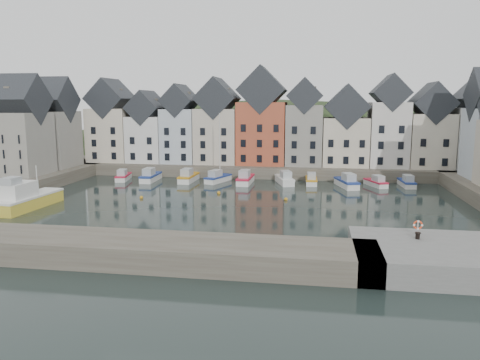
% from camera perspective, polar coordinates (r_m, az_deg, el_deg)
% --- Properties ---
extents(ground, '(260.00, 260.00, 0.00)m').
position_cam_1_polar(ground, '(60.17, -0.41, -3.28)').
color(ground, black).
rests_on(ground, ground).
extents(far_quay, '(90.00, 16.00, 2.00)m').
position_cam_1_polar(far_quay, '(89.26, 2.78, 1.54)').
color(far_quay, '#4B4439').
rests_on(far_quay, ground).
extents(near_quay, '(18.00, 10.00, 2.00)m').
position_cam_1_polar(near_quay, '(41.66, 26.12, -8.66)').
color(near_quay, '#60605E').
rests_on(near_quay, ground).
extents(near_wall, '(50.00, 6.00, 2.00)m').
position_cam_1_polar(near_wall, '(42.73, -19.00, -7.75)').
color(near_wall, '#4B4439').
rests_on(near_wall, ground).
extents(hillside, '(153.60, 70.40, 64.00)m').
position_cam_1_polar(hillside, '(118.48, 4.12, -5.86)').
color(hillside, '#222D16').
rests_on(hillside, ground).
extents(far_terrace, '(72.37, 8.16, 17.78)m').
position_cam_1_polar(far_terrace, '(86.24, 4.81, 6.50)').
color(far_terrace, beige).
rests_on(far_terrace, far_quay).
extents(left_terrace, '(7.65, 17.00, 15.69)m').
position_cam_1_polar(left_terrace, '(84.88, -23.62, 5.70)').
color(left_terrace, gray).
rests_on(left_terrace, left_quay).
extents(mooring_buoys, '(20.50, 5.50, 0.50)m').
position_cam_1_polar(mooring_buoys, '(66.00, -3.07, -2.03)').
color(mooring_buoys, '#C38417').
rests_on(mooring_buoys, ground).
extents(boat_a, '(2.74, 5.90, 2.18)m').
position_cam_1_polar(boat_a, '(82.95, -14.05, 0.42)').
color(boat_a, silver).
rests_on(boat_a, ground).
extents(boat_b, '(2.31, 6.74, 2.56)m').
position_cam_1_polar(boat_b, '(81.05, -10.87, 0.40)').
color(boat_b, silver).
rests_on(boat_b, ground).
extents(boat_c, '(2.21, 6.72, 2.56)m').
position_cam_1_polar(boat_c, '(79.50, -6.32, 0.34)').
color(boat_c, silver).
rests_on(boat_c, ground).
extents(boat_d, '(3.85, 6.41, 11.72)m').
position_cam_1_polar(boat_d, '(78.55, -2.75, 0.28)').
color(boat_d, silver).
rests_on(boat_d, ground).
extents(boat_e, '(2.23, 6.83, 2.61)m').
position_cam_1_polar(boat_e, '(77.06, 0.65, 0.12)').
color(boat_e, silver).
rests_on(boat_e, ground).
extents(boat_f, '(3.76, 6.77, 2.48)m').
position_cam_1_polar(boat_f, '(77.18, 5.47, 0.07)').
color(boat_f, silver).
rests_on(boat_f, ground).
extents(boat_g, '(1.99, 5.79, 2.20)m').
position_cam_1_polar(boat_g, '(77.50, 8.68, -0.02)').
color(boat_g, silver).
rests_on(boat_g, ground).
extents(boat_h, '(3.82, 7.03, 2.58)m').
position_cam_1_polar(boat_h, '(75.70, 12.90, -0.29)').
color(boat_h, silver).
rests_on(boat_h, ground).
extents(boat_i, '(3.50, 5.61, 2.06)m').
position_cam_1_polar(boat_i, '(77.71, 16.26, -0.30)').
color(boat_i, silver).
rests_on(boat_i, ground).
extents(boat_j, '(2.15, 5.75, 2.17)m').
position_cam_1_polar(boat_j, '(78.97, 19.67, -0.30)').
color(boat_j, silver).
rests_on(boat_j, ground).
extents(large_vessel, '(3.49, 10.72, 5.50)m').
position_cam_1_polar(large_vessel, '(64.47, -24.56, -2.12)').
color(large_vessel, gold).
rests_on(large_vessel, ground).
extents(mooring_bollard, '(0.48, 0.48, 0.56)m').
position_cam_1_polar(mooring_bollard, '(41.93, 20.85, -6.32)').
color(mooring_bollard, black).
rests_on(mooring_bollard, near_quay).
extents(life_ring_post, '(0.80, 0.17, 1.30)m').
position_cam_1_polar(life_ring_post, '(42.96, 20.86, -5.19)').
color(life_ring_post, gray).
rests_on(life_ring_post, near_quay).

